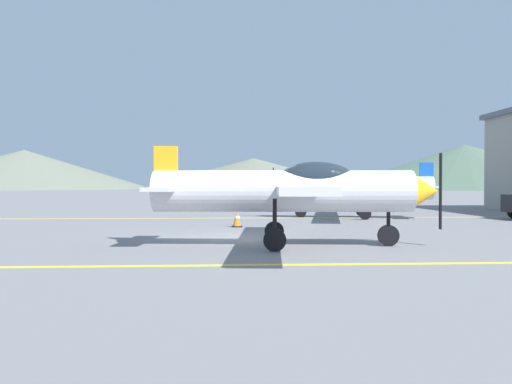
# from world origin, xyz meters

# --- Properties ---
(ground_plane) EXTENTS (400.00, 400.00, 0.00)m
(ground_plane) POSITION_xyz_m (0.00, 0.00, 0.00)
(ground_plane) COLOR slate
(apron_line_near) EXTENTS (80.00, 0.16, 0.01)m
(apron_line_near) POSITION_xyz_m (0.00, -4.26, 0.01)
(apron_line_near) COLOR yellow
(apron_line_near) RESTS_ON ground_plane
(apron_line_far) EXTENTS (80.00, 0.16, 0.01)m
(apron_line_far) POSITION_xyz_m (0.00, 8.17, 0.01)
(apron_line_far) COLOR yellow
(apron_line_far) RESTS_ON ground_plane
(airplane_near) EXTENTS (7.15, 8.22, 2.46)m
(airplane_near) POSITION_xyz_m (1.25, -1.46, 1.38)
(airplane_near) COLOR silver
(airplane_near) RESTS_ON ground_plane
(airplane_mid) EXTENTS (7.19, 8.21, 2.46)m
(airplane_mid) POSITION_xyz_m (5.16, 8.03, 1.38)
(airplane_mid) COLOR silver
(airplane_mid) RESTS_ON ground_plane
(traffic_cone_front) EXTENTS (0.36, 0.36, 0.59)m
(traffic_cone_front) POSITION_xyz_m (-0.07, 3.78, 0.29)
(traffic_cone_front) COLOR black
(traffic_cone_front) RESTS_ON ground_plane
(hill_left) EXTENTS (75.79, 75.79, 11.92)m
(hill_left) POSITION_xyz_m (-63.24, 136.98, 5.96)
(hill_left) COLOR slate
(hill_left) RESTS_ON ground_plane
(hill_centerleft) EXTENTS (64.57, 64.57, 8.71)m
(hill_centerleft) POSITION_xyz_m (5.99, 120.57, 4.36)
(hill_centerleft) COLOR slate
(hill_centerleft) RESTS_ON ground_plane
(hill_centerright) EXTENTS (80.81, 80.81, 13.49)m
(hill_centerright) POSITION_xyz_m (70.48, 129.38, 6.74)
(hill_centerright) COLOR #4C6651
(hill_centerright) RESTS_ON ground_plane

